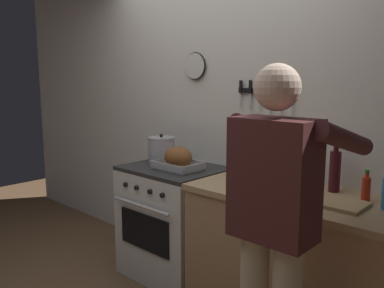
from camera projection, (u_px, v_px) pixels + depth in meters
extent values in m
cube|color=white|center=(224.00, 115.00, 3.21)|extent=(6.00, 0.10, 2.60)
cube|color=black|center=(266.00, 91.00, 2.85)|extent=(0.47, 0.02, 0.04)
cube|color=silver|center=(241.00, 101.00, 3.00)|extent=(0.01, 0.00, 0.11)
cube|color=black|center=(241.00, 87.00, 2.98)|extent=(0.02, 0.02, 0.09)
cube|color=silver|center=(250.00, 101.00, 2.94)|extent=(0.02, 0.00, 0.11)
cube|color=black|center=(250.00, 87.00, 2.92)|extent=(0.02, 0.02, 0.10)
cube|color=silver|center=(260.00, 101.00, 2.88)|extent=(0.02, 0.00, 0.11)
cube|color=black|center=(260.00, 88.00, 2.87)|extent=(0.02, 0.02, 0.08)
cube|color=silver|center=(270.00, 105.00, 2.83)|extent=(0.02, 0.00, 0.15)
cube|color=black|center=(271.00, 88.00, 2.81)|extent=(0.02, 0.02, 0.08)
cube|color=silver|center=(281.00, 109.00, 2.77)|extent=(0.02, 0.00, 0.20)
cube|color=black|center=(282.00, 88.00, 2.75)|extent=(0.02, 0.02, 0.08)
cube|color=silver|center=(292.00, 106.00, 2.71)|extent=(0.01, 0.00, 0.15)
cube|color=black|center=(293.00, 87.00, 2.69)|extent=(0.02, 0.02, 0.10)
cylinder|color=white|center=(195.00, 66.00, 3.27)|extent=(0.21, 0.02, 0.21)
torus|color=black|center=(195.00, 66.00, 3.27)|extent=(0.22, 0.02, 0.22)
cube|color=tan|center=(348.00, 284.00, 2.29)|extent=(2.00, 0.62, 0.86)
cube|color=tan|center=(353.00, 209.00, 2.21)|extent=(2.03, 0.65, 0.04)
cube|color=white|center=(174.00, 223.00, 3.24)|extent=(0.76, 0.62, 0.87)
cube|color=black|center=(144.00, 232.00, 3.01)|extent=(0.53, 0.01, 0.28)
cube|color=#2D2D2D|center=(174.00, 169.00, 3.17)|extent=(0.76, 0.62, 0.03)
cylinder|color=black|center=(125.00, 185.00, 3.09)|extent=(0.04, 0.02, 0.04)
cylinder|color=black|center=(136.00, 188.00, 3.00)|extent=(0.04, 0.02, 0.04)
cylinder|color=black|center=(150.00, 192.00, 2.90)|extent=(0.04, 0.02, 0.04)
cylinder|color=black|center=(162.00, 195.00, 2.81)|extent=(0.04, 0.02, 0.04)
cylinder|color=silver|center=(141.00, 206.00, 2.95)|extent=(0.61, 0.02, 0.02)
cube|color=#4C2323|center=(274.00, 179.00, 1.81)|extent=(0.38, 0.22, 0.56)
sphere|color=beige|center=(277.00, 87.00, 1.75)|extent=(0.21, 0.21, 0.21)
cylinder|color=#4C2323|center=(265.00, 131.00, 2.10)|extent=(0.09, 0.55, 0.22)
cylinder|color=#4C2323|center=(344.00, 139.00, 1.82)|extent=(0.09, 0.55, 0.22)
cube|color=#B7B7BC|center=(178.00, 169.00, 3.07)|extent=(0.34, 0.25, 0.01)
cube|color=#B7B7BC|center=(166.00, 167.00, 2.98)|extent=(0.34, 0.01, 0.05)
cube|color=#B7B7BC|center=(189.00, 162.00, 3.16)|extent=(0.34, 0.01, 0.05)
cube|color=#B7B7BC|center=(163.00, 161.00, 3.18)|extent=(0.01, 0.25, 0.05)
cube|color=#B7B7BC|center=(194.00, 168.00, 2.95)|extent=(0.01, 0.25, 0.05)
ellipsoid|color=brown|center=(178.00, 157.00, 3.06)|extent=(0.24, 0.18, 0.17)
cylinder|color=#B7B7BC|center=(161.00, 151.00, 3.31)|extent=(0.22, 0.22, 0.20)
cylinder|color=#B2B2B7|center=(161.00, 138.00, 3.30)|extent=(0.22, 0.22, 0.01)
sphere|color=black|center=(161.00, 136.00, 3.29)|extent=(0.03, 0.03, 0.03)
cube|color=tan|center=(332.00, 202.00, 2.23)|extent=(0.36, 0.24, 0.02)
cylinder|color=red|center=(366.00, 189.00, 2.27)|extent=(0.05, 0.05, 0.14)
cylinder|color=red|center=(367.00, 175.00, 2.26)|extent=(0.02, 0.02, 0.03)
cylinder|color=#197219|center=(367.00, 171.00, 2.26)|extent=(0.02, 0.02, 0.01)
cylinder|color=#47141E|center=(335.00, 172.00, 2.45)|extent=(0.07, 0.07, 0.25)
cylinder|color=#47141E|center=(336.00, 147.00, 2.43)|extent=(0.03, 0.03, 0.06)
cylinder|color=maroon|center=(337.00, 141.00, 2.42)|extent=(0.03, 0.03, 0.01)
cylinder|color=black|center=(251.00, 168.00, 2.75)|extent=(0.06, 0.06, 0.16)
cylinder|color=black|center=(251.00, 154.00, 2.73)|extent=(0.03, 0.03, 0.04)
cylinder|color=#B21919|center=(251.00, 151.00, 2.73)|extent=(0.03, 0.03, 0.01)
cylinder|color=#997F4C|center=(307.00, 173.00, 2.60)|extent=(0.06, 0.06, 0.17)
cylinder|color=#997F4C|center=(307.00, 158.00, 2.58)|extent=(0.03, 0.03, 0.04)
cylinder|color=black|center=(308.00, 154.00, 2.58)|extent=(0.03, 0.03, 0.01)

